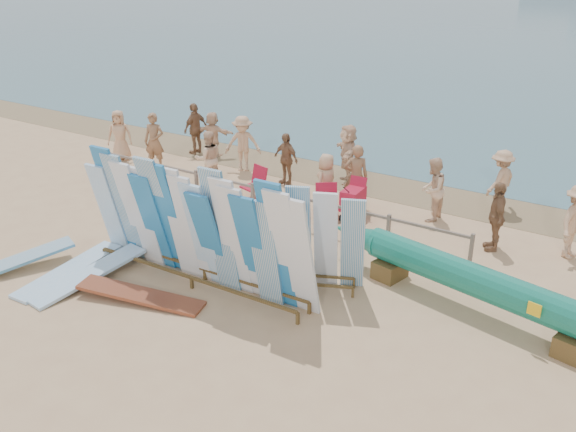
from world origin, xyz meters
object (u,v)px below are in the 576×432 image
Objects in this scene: main_surfboard_rack at (196,230)px; vendor_table at (254,252)px; flat_board_e at (14,271)px; beachgoer_4 at (286,159)px; flat_board_b at (70,275)px; beachgoer_1 at (154,141)px; beachgoer_9 at (500,181)px; beachgoer_5 at (348,154)px; side_surfboard_rack at (313,242)px; stroller at (353,203)px; beachgoer_extra_0 at (576,222)px; beachgoer_7 at (356,177)px; outrigger_canoe at (475,282)px; beach_chair_right at (327,208)px; beach_chair_left at (254,189)px; beachgoer_extra_1 at (196,129)px; beachgoer_0 at (120,135)px; flat_board_c at (141,301)px; beachgoer_11 at (213,134)px; beachgoer_10 at (496,216)px; beachgoer_3 at (243,144)px; beachgoer_6 at (326,181)px; beachgoer_8 at (433,189)px; flat_board_a at (90,282)px; beachgoer_2 at (208,159)px.

vendor_table is at bearing 64.74° from main_surfboard_rack.
flat_board_e is 1.68× the size of beachgoer_4.
flat_board_b is 1.45× the size of beachgoer_1.
beachgoer_9 is 4.61m from beachgoer_5.
side_surfboard_rack reaches higher than stroller.
beachgoer_7 is at bearing 102.62° from beachgoer_extra_0.
beach_chair_right is (-4.77, 2.59, -0.40)m from outrigger_canoe.
beach_chair_left is 2.52m from beach_chair_right.
beachgoer_5 is 5.97m from beachgoer_extra_1.
outrigger_canoe is at bearing 25.66° from beachgoer_9.
flat_board_e is at bearing -155.95° from main_surfboard_rack.
stroller is (-4.17, 2.94, -0.23)m from outrigger_canoe.
beachgoer_4 is at bearing 161.86° from outrigger_canoe.
outrigger_canoe is 4.22× the size of beachgoer_0.
side_surfboard_rack reaches higher than beachgoer_7.
flat_board_c is at bearing -108.02° from stroller.
side_surfboard_rack is at bearing -12.45° from beachgoer_5.
main_surfboard_rack is 2.09× the size of flat_board_b.
beachgoer_9 is at bearing 44.55° from vendor_table.
beachgoer_11 is at bearing 123.98° from flat_board_e.
beachgoer_4 is (-4.09, 5.21, -0.29)m from side_surfboard_rack.
beachgoer_10 is at bearing 28.08° from beachgoer_9.
beachgoer_10 is (8.67, 7.01, 0.85)m from flat_board_e.
beachgoer_5 reaches higher than beachgoer_3.
side_surfboard_rack is 4.63m from beachgoer_6.
side_surfboard_rack is at bearing 131.62° from beachgoer_11.
main_surfboard_rack is at bearing -68.90° from beachgoer_0.
beachgoer_extra_0 is at bearing 41.29° from beachgoer_5.
flat_board_c is 9.90m from beachgoer_extra_0.
beachgoer_8 is (6.76, 7.91, 0.86)m from flat_board_e.
main_surfboard_rack reaches higher than beachgoer_9.
beach_chair_left is 3.03m from beachgoer_7.
beachgoer_6 reaches higher than flat_board_c.
beachgoer_0 reaches higher than vendor_table.
beachgoer_1 is (-6.92, 3.98, 0.53)m from vendor_table.
beachgoer_1 is at bearing 138.32° from beach_chair_right.
flat_board_c is 1.72× the size of beachgoer_6.
beachgoer_4 is at bearing 95.29° from flat_board_a.
beachgoer_6 is (2.13, 0.49, 0.51)m from beach_chair_left.
beachgoer_3 reaches higher than flat_board_e.
beachgoer_9 is at bearing 146.63° from beachgoer_2.
beachgoer_1 is 1.08× the size of beachgoer_9.
beachgoer_extra_1 is at bearing -95.25° from beachgoer_2.
beachgoer_6 is at bearing 150.11° from beachgoer_11.
beach_chair_left reaches higher than beach_chair_right.
flat_board_e is at bearing -90.86° from beachgoer_1.
side_surfboard_rack reaches higher than beachgoer_extra_0.
flat_board_e is 1.57× the size of beachgoer_8.
flat_board_c is 7.71m from beachgoer_4.
beach_chair_left is 6.12m from beachgoer_0.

